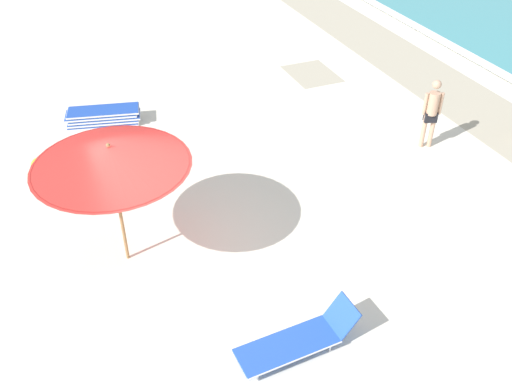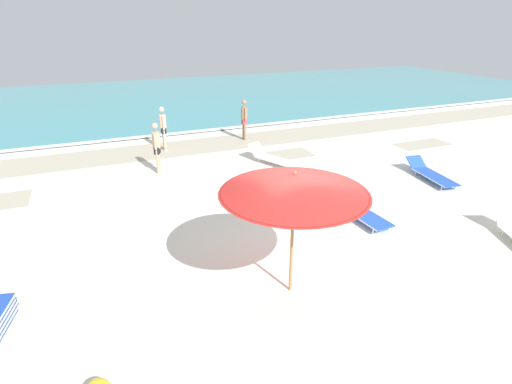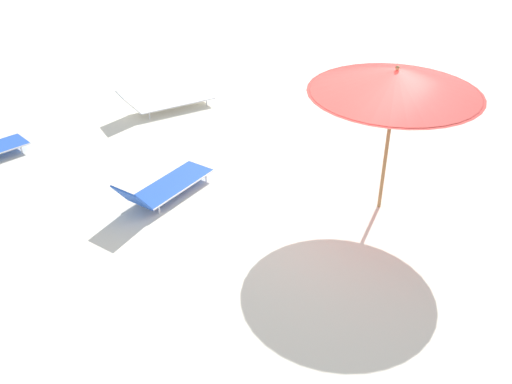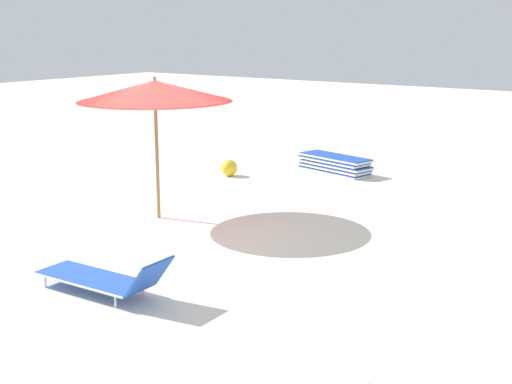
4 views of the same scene
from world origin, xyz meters
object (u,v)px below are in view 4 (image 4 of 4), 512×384
object	(u,v)px
sun_lounger_beside_umbrella	(105,278)
beach_ball	(229,168)
lounger_stack	(335,164)
sun_lounger_near_water_left	(490,377)
beach_umbrella	(155,91)

from	to	relation	value
sun_lounger_beside_umbrella	beach_ball	size ratio (longest dim) A/B	5.25
sun_lounger_beside_umbrella	beach_ball	world-z (taller)	sun_lounger_beside_umbrella
lounger_stack	sun_lounger_beside_umbrella	distance (m)	8.68
sun_lounger_near_water_left	beach_umbrella	bearing A→B (deg)	-136.18
beach_umbrella	sun_lounger_beside_umbrella	bearing A→B (deg)	33.19
lounger_stack	sun_lounger_beside_umbrella	size ratio (longest dim) A/B	1.00
beach_ball	lounger_stack	bearing A→B (deg)	134.87
lounger_stack	sun_lounger_near_water_left	size ratio (longest dim) A/B	0.91
sun_lounger_beside_umbrella	sun_lounger_near_water_left	distance (m)	4.89
sun_lounger_beside_umbrella	beach_ball	bearing A→B (deg)	-156.96
sun_lounger_beside_umbrella	sun_lounger_near_water_left	bearing A→B (deg)	90.59
sun_lounger_beside_umbrella	sun_lounger_near_water_left	size ratio (longest dim) A/B	0.90
sun_lounger_near_water_left	beach_ball	distance (m)	10.43
lounger_stack	sun_lounger_beside_umbrella	world-z (taller)	sun_lounger_beside_umbrella
beach_umbrella	sun_lounger_near_water_left	xyz separation A→B (m)	(2.86, 6.94, -2.06)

